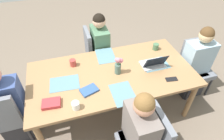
# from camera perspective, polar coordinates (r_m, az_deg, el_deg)

# --- Properties ---
(ground_plane) EXTENTS (10.00, 10.00, 0.00)m
(ground_plane) POSITION_cam_1_polar(r_m,az_deg,el_deg) (3.00, 0.00, -11.16)
(ground_plane) COLOR #756656
(dining_table) EXTENTS (2.16, 1.08, 0.73)m
(dining_table) POSITION_cam_1_polar(r_m,az_deg,el_deg) (2.50, 0.00, -1.98)
(dining_table) COLOR #9E754C
(dining_table) RESTS_ON ground_plane
(chair_head_left_left_near) EXTENTS (0.44, 0.44, 0.90)m
(chair_head_left_left_near) POSITION_cam_1_polar(r_m,az_deg,el_deg) (3.23, 23.88, 1.72)
(chair_head_left_left_near) COLOR slate
(chair_head_left_left_near) RESTS_ON ground_plane
(person_head_left_left_near) EXTENTS (0.40, 0.36, 1.19)m
(person_head_left_left_near) POSITION_cam_1_polar(r_m,az_deg,el_deg) (3.14, 23.90, 1.06)
(person_head_left_left_near) COLOR #2D2D33
(person_head_left_left_near) RESTS_ON ground_plane
(chair_near_left_mid) EXTENTS (0.44, 0.44, 0.90)m
(chair_near_left_mid) POSITION_cam_1_polar(r_m,az_deg,el_deg) (3.24, -5.06, 5.80)
(chair_near_left_mid) COLOR slate
(chair_near_left_mid) RESTS_ON ground_plane
(person_near_left_mid) EXTENTS (0.36, 0.40, 1.19)m
(person_near_left_mid) POSITION_cam_1_polar(r_m,az_deg,el_deg) (3.19, -3.53, 5.83)
(person_near_left_mid) COLOR #2D2D33
(person_near_left_mid) RESTS_ON ground_plane
(chair_head_right_left_far) EXTENTS (0.44, 0.44, 0.90)m
(chair_head_right_left_far) POSITION_cam_1_polar(r_m,az_deg,el_deg) (2.64, -29.93, -11.90)
(chair_head_right_left_far) COLOR slate
(chair_head_right_left_far) RESTS_ON ground_plane
(person_head_right_left_far) EXTENTS (0.40, 0.36, 1.19)m
(person_head_right_left_far) POSITION_cam_1_polar(r_m,az_deg,el_deg) (2.65, -28.72, -10.10)
(person_head_right_left_far) COLOR #2D2D33
(person_head_right_left_far) RESTS_ON ground_plane
(person_far_right_near) EXTENTS (0.36, 0.40, 1.19)m
(person_far_right_near) POSITION_cam_1_polar(r_m,az_deg,el_deg) (2.14, 8.04, -19.52)
(person_far_right_near) COLOR #2D2D33
(person_far_right_near) RESTS_ON ground_plane
(flower_vase) EXTENTS (0.11, 0.09, 0.26)m
(flower_vase) POSITION_cam_1_polar(r_m,az_deg,el_deg) (2.37, 1.91, 1.51)
(flower_vase) COLOR #4C6B60
(flower_vase) RESTS_ON dining_table
(placemat_head_left_left_near) EXTENTS (0.36, 0.26, 0.00)m
(placemat_head_left_left_near) POSITION_cam_1_polar(r_m,az_deg,el_deg) (2.66, 13.02, 1.73)
(placemat_head_left_left_near) COLOR slate
(placemat_head_left_left_near) RESTS_ON dining_table
(placemat_near_left_mid) EXTENTS (0.28, 0.38, 0.00)m
(placemat_near_left_mid) POSITION_cam_1_polar(r_m,az_deg,el_deg) (2.74, -2.00, 4.41)
(placemat_near_left_mid) COLOR slate
(placemat_near_left_mid) RESTS_ON dining_table
(placemat_head_right_left_far) EXTENTS (0.38, 0.28, 0.00)m
(placemat_head_right_left_far) POSITION_cam_1_polar(r_m,az_deg,el_deg) (2.39, -14.30, -3.96)
(placemat_head_right_left_far) COLOR slate
(placemat_head_right_left_far) RESTS_ON dining_table
(placemat_far_right_near) EXTENTS (0.26, 0.36, 0.00)m
(placemat_far_right_near) POSITION_cam_1_polar(r_m,az_deg,el_deg) (2.21, 3.36, -7.17)
(placemat_far_right_near) COLOR slate
(placemat_far_right_near) RESTS_ON dining_table
(laptop_head_left_left_near) EXTENTS (0.32, 0.22, 0.20)m
(laptop_head_left_left_near) POSITION_cam_1_polar(r_m,az_deg,el_deg) (2.60, 12.55, 1.97)
(laptop_head_left_left_near) COLOR silver
(laptop_head_left_left_near) RESTS_ON dining_table
(coffee_mug_near_left) EXTENTS (0.09, 0.09, 0.10)m
(coffee_mug_near_left) POSITION_cam_1_polar(r_m,az_deg,el_deg) (2.60, -11.87, 2.18)
(coffee_mug_near_left) COLOR #AD3D38
(coffee_mug_near_left) RESTS_ON dining_table
(coffee_mug_near_right) EXTENTS (0.09, 0.09, 0.10)m
(coffee_mug_near_right) POSITION_cam_1_polar(r_m,az_deg,el_deg) (2.92, 13.22, 6.94)
(coffee_mug_near_right) COLOR #47704C
(coffee_mug_near_right) RESTS_ON dining_table
(coffee_mug_centre_left) EXTENTS (0.09, 0.09, 0.09)m
(coffee_mug_centre_left) POSITION_cam_1_polar(r_m,az_deg,el_deg) (2.08, -11.04, -10.60)
(coffee_mug_centre_left) COLOR white
(coffee_mug_centre_left) RESTS_ON dining_table
(book_red_cover) EXTENTS (0.21, 0.16, 0.04)m
(book_red_cover) POSITION_cam_1_polar(r_m,az_deg,el_deg) (2.19, -18.07, -9.68)
(book_red_cover) COLOR #B73338
(book_red_cover) RESTS_ON dining_table
(book_blue_cover) EXTENTS (0.23, 0.19, 0.03)m
(book_blue_cover) POSITION_cam_1_polar(r_m,az_deg,el_deg) (2.24, -7.00, -6.12)
(book_blue_cover) COLOR #335693
(book_blue_cover) RESTS_ON dining_table
(phone_black) EXTENTS (0.16, 0.09, 0.01)m
(phone_black) POSITION_cam_1_polar(r_m,az_deg,el_deg) (2.48, 17.74, -2.69)
(phone_black) COLOR black
(phone_black) RESTS_ON dining_table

